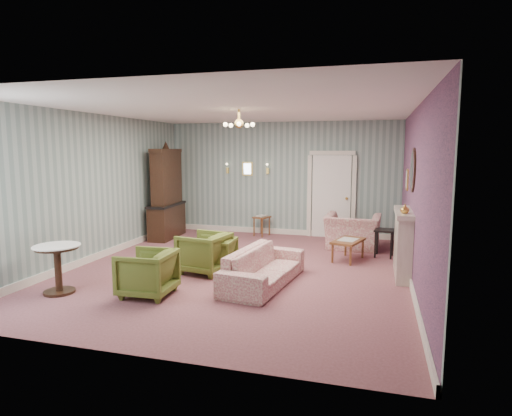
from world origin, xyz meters
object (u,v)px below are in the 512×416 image
(sofa_chintz, at_px, (264,261))
(dresser, at_px, (166,191))
(olive_chair_b, at_px, (204,251))
(side_table_black, at_px, (384,243))
(pedestal_table, at_px, (58,269))
(coffee_table, at_px, (348,250))
(wingback_chair, at_px, (353,226))
(fireplace, at_px, (403,243))
(olive_chair_a, at_px, (147,271))
(olive_chair_c, at_px, (216,252))

(sofa_chintz, xyz_separation_m, dresser, (-3.30, 3.01, 0.78))
(olive_chair_b, relative_size, side_table_black, 1.38)
(sofa_chintz, distance_m, pedestal_table, 3.19)
(pedestal_table, bearing_deg, coffee_table, 37.82)
(wingback_chair, xyz_separation_m, side_table_black, (0.67, -0.62, -0.22))
(fireplace, height_order, pedestal_table, fireplace)
(olive_chair_b, distance_m, pedestal_table, 2.39)
(olive_chair_a, height_order, wingback_chair, wingback_chair)
(olive_chair_a, distance_m, fireplace, 4.33)
(olive_chair_c, distance_m, wingback_chair, 3.37)
(pedestal_table, bearing_deg, wingback_chair, 45.92)
(coffee_table, xyz_separation_m, pedestal_table, (-4.15, -3.22, 0.17))
(coffee_table, bearing_deg, olive_chair_c, -148.99)
(dresser, xyz_separation_m, side_table_black, (5.22, -0.60, -0.89))
(pedestal_table, bearing_deg, olive_chair_a, 11.31)
(olive_chair_a, xyz_separation_m, side_table_black, (3.47, 3.42, -0.09))
(olive_chair_a, bearing_deg, coffee_table, 134.14)
(wingback_chair, distance_m, fireplace, 2.13)
(side_table_black, height_order, pedestal_table, pedestal_table)
(olive_chair_b, xyz_separation_m, pedestal_table, (-1.72, -1.65, -0.02))
(dresser, xyz_separation_m, coffee_table, (4.53, -1.07, -0.96))
(olive_chair_b, xyz_separation_m, side_table_black, (3.12, 2.04, -0.11))
(olive_chair_c, xyz_separation_m, sofa_chintz, (1.05, -0.57, 0.06))
(dresser, xyz_separation_m, pedestal_table, (0.38, -4.29, -0.80))
(olive_chair_a, height_order, sofa_chintz, sofa_chintz)
(sofa_chintz, bearing_deg, olive_chair_a, 130.58)
(olive_chair_c, bearing_deg, dresser, -138.99)
(olive_chair_a, distance_m, side_table_black, 4.87)
(coffee_table, relative_size, pedestal_table, 1.09)
(sofa_chintz, xyz_separation_m, side_table_black, (1.92, 2.40, -0.10))
(sofa_chintz, height_order, pedestal_table, sofa_chintz)
(side_table_black, relative_size, pedestal_table, 0.77)
(coffee_table, relative_size, side_table_black, 1.43)
(pedestal_table, bearing_deg, dresser, 95.02)
(sofa_chintz, xyz_separation_m, coffee_table, (1.23, 1.94, -0.18))
(fireplace, bearing_deg, side_table_black, 102.68)
(wingback_chair, distance_m, pedestal_table, 6.01)
(olive_chair_b, xyz_separation_m, wingback_chair, (2.46, 2.66, 0.11))
(fireplace, distance_m, coffee_table, 1.32)
(coffee_table, height_order, pedestal_table, pedestal_table)
(olive_chair_b, relative_size, fireplace, 0.57)
(wingback_chair, relative_size, side_table_black, 2.02)
(olive_chair_b, height_order, pedestal_table, olive_chair_b)
(dresser, relative_size, coffee_table, 2.84)
(pedestal_table, bearing_deg, olive_chair_b, 43.80)
(olive_chair_a, height_order, side_table_black, olive_chair_a)
(dresser, bearing_deg, wingback_chair, -3.74)
(olive_chair_b, relative_size, coffee_table, 0.97)
(dresser, bearing_deg, sofa_chintz, -46.36)
(wingback_chair, bearing_deg, olive_chair_c, 49.70)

